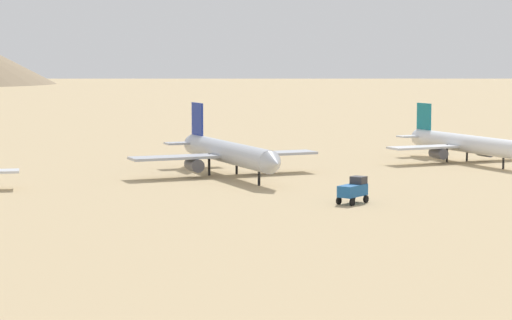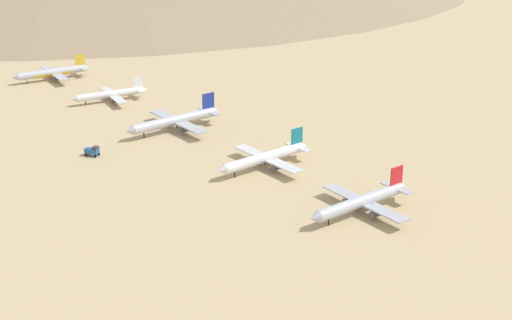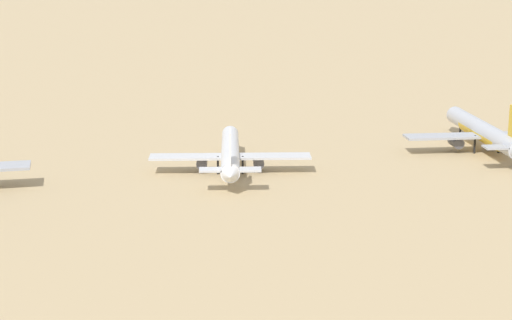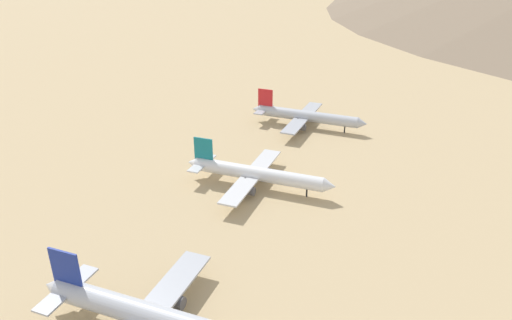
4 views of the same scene
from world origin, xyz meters
name	(u,v)px [view 1 (image 1 of 4)]	position (x,y,z in m)	size (l,w,h in m)	color
ground_plane	(226,176)	(0.00, 0.00, 0.00)	(1800.00, 1800.00, 0.00)	tan
parked_jet_2	(227,153)	(0.19, 0.25, 4.28)	(43.91, 35.55, 12.70)	#B2B7C1
parked_jet_3	(463,144)	(-2.78, 53.47, 3.91)	(40.15, 32.52, 11.61)	silver
service_truck	(354,189)	(39.29, 5.11, 2.08)	(4.85, 5.70, 3.90)	#1E5999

